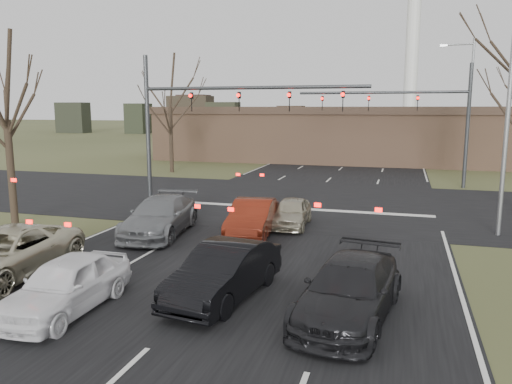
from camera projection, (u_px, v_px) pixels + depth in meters
ground at (200, 301)px, 13.54m from camera, size 360.00×360.00×0.00m
road_main at (366, 145)px, 70.27m from camera, size 14.00×300.00×0.02m
road_cross at (305, 202)px, 27.72m from camera, size 200.00×14.00×0.02m
building at (371, 134)px, 48.47m from camera, size 42.40×10.40×5.30m
mast_arm_near at (202, 110)px, 26.46m from camera, size 12.12×0.24×8.00m
mast_arm_far at (422, 110)px, 32.72m from camera, size 11.12×0.24×8.00m
streetlight_right_near at (504, 97)px, 19.60m from camera, size 2.34×0.25×10.00m
streetlight_right_far at (467, 102)px, 35.53m from camera, size 2.34×0.25×10.00m
tree_left_near at (3, 75)px, 21.35m from camera, size 5.10×5.10×8.50m
tree_left_far at (169, 80)px, 39.60m from camera, size 5.70×5.70×9.50m
car_silver_suv at (5, 253)px, 15.34m from camera, size 2.81×5.55×1.50m
car_white_sedan at (66, 285)px, 12.73m from camera, size 1.74×4.22×1.43m
car_black_hatch at (224, 272)px, 13.62m from camera, size 2.19×4.71×1.49m
car_charcoal_sedan at (350, 290)px, 12.35m from camera, size 2.70×5.23×1.45m
car_grey_ahead at (160, 216)px, 20.57m from camera, size 2.82×5.52×1.53m
car_red_ahead at (252, 218)px, 20.34m from camera, size 2.03×4.61×1.47m
car_silver_ahead at (291, 212)px, 21.98m from camera, size 1.68×3.77×1.26m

